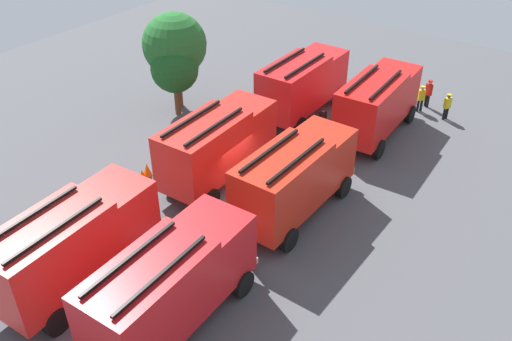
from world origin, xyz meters
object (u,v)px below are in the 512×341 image
(traffic_cone_1, at_px, (142,174))
(fire_truck_3, at_px, (74,242))
(fire_truck_0, at_px, (172,283))
(tree_1, at_px, (175,45))
(fire_truck_4, at_px, (218,143))
(firefighter_2, at_px, (429,92))
(tree_0, at_px, (175,69))
(traffic_cone_0, at_px, (147,169))
(firefighter_1, at_px, (421,97))
(firefighter_4, at_px, (322,120))
(firefighter_3, at_px, (447,105))
(fire_truck_2, at_px, (378,102))
(fire_truck_5, at_px, (303,83))
(fire_truck_1, at_px, (295,176))
(firefighter_0, at_px, (204,211))

(traffic_cone_1, bearing_deg, fire_truck_3, -153.25)
(fire_truck_0, relative_size, tree_1, 1.19)
(fire_truck_4, distance_m, firefighter_2, 15.38)
(tree_0, xyz_separation_m, tree_1, (0.89, 0.71, 1.09))
(fire_truck_3, height_order, traffic_cone_0, fire_truck_3)
(traffic_cone_0, bearing_deg, traffic_cone_1, -176.42)
(firefighter_1, bearing_deg, fire_truck_0, 139.55)
(firefighter_4, relative_size, traffic_cone_1, 2.90)
(firefighter_1, bearing_deg, fire_truck_4, 119.01)
(firefighter_2, bearing_deg, firefighter_3, -88.74)
(fire_truck_3, height_order, firefighter_1, fire_truck_3)
(fire_truck_3, distance_m, traffic_cone_0, 8.10)
(fire_truck_4, bearing_deg, fire_truck_3, 179.35)
(fire_truck_2, distance_m, firefighter_2, 5.59)
(fire_truck_5, relative_size, firefighter_2, 3.95)
(fire_truck_1, height_order, fire_truck_2, same)
(fire_truck_1, distance_m, firefighter_0, 4.41)
(fire_truck_2, bearing_deg, fire_truck_3, 163.85)
(fire_truck_0, relative_size, fire_truck_5, 1.01)
(fire_truck_3, xyz_separation_m, fire_truck_4, (9.05, 0.14, 0.00))
(fire_truck_2, xyz_separation_m, tree_1, (-3.82, 11.91, 1.96))
(tree_0, bearing_deg, firefighter_1, -53.25)
(firefighter_0, height_order, firefighter_4, firefighter_0)
(tree_0, height_order, traffic_cone_0, tree_0)
(firefighter_0, xyz_separation_m, traffic_cone_0, (1.56, 5.25, -0.61))
(firefighter_3, bearing_deg, firefighter_2, -3.48)
(fire_truck_0, distance_m, fire_truck_2, 17.36)
(fire_truck_0, height_order, firefighter_0, fire_truck_0)
(traffic_cone_0, distance_m, traffic_cone_1, 0.40)
(fire_truck_3, height_order, firefighter_4, fire_truck_3)
(fire_truck_3, bearing_deg, fire_truck_0, -85.64)
(traffic_cone_1, bearing_deg, firefighter_1, -29.58)
(fire_truck_0, relative_size, firefighter_0, 4.25)
(firefighter_1, bearing_deg, firefighter_4, 110.47)
(fire_truck_0, xyz_separation_m, tree_0, (12.65, 11.36, 0.87))
(fire_truck_0, distance_m, tree_0, 17.02)
(fire_truck_5, distance_m, firefighter_2, 8.29)
(fire_truck_5, distance_m, firefighter_1, 7.62)
(fire_truck_2, height_order, fire_truck_5, same)
(fire_truck_5, xyz_separation_m, firefighter_1, (4.67, -5.91, -1.19))
(tree_1, relative_size, traffic_cone_0, 8.71)
(fire_truck_2, bearing_deg, fire_truck_0, 178.26)
(fire_truck_2, relative_size, tree_1, 1.19)
(fire_truck_2, relative_size, traffic_cone_0, 10.40)
(traffic_cone_1, bearing_deg, tree_0, 27.47)
(fire_truck_5, height_order, traffic_cone_1, fire_truck_5)
(fire_truck_1, bearing_deg, fire_truck_5, 30.22)
(fire_truck_2, height_order, firefighter_2, fire_truck_2)
(fire_truck_0, relative_size, firefighter_1, 4.21)
(fire_truck_1, relative_size, firefighter_2, 3.96)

